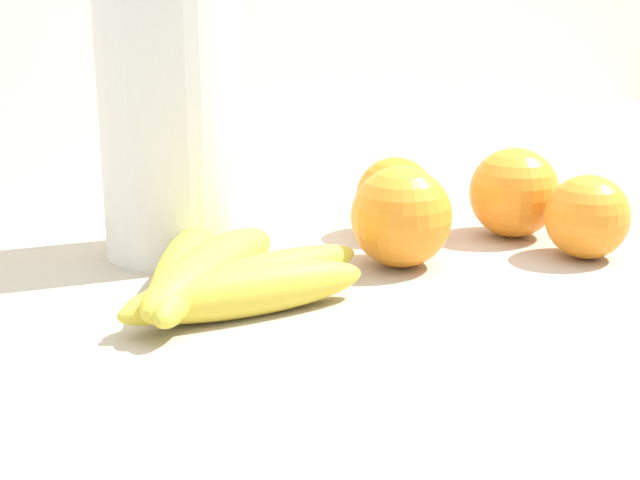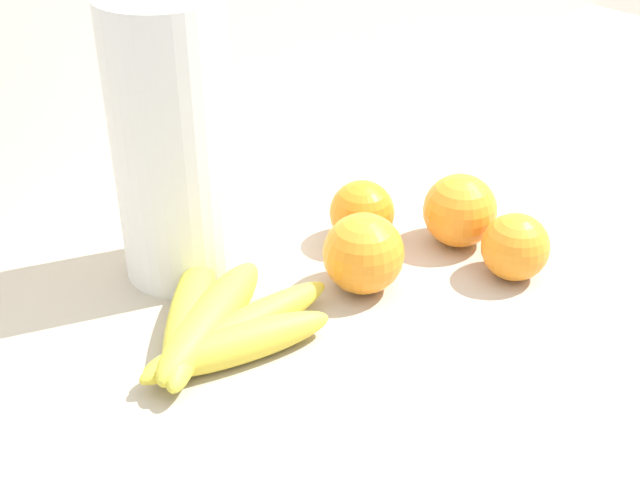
% 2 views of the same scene
% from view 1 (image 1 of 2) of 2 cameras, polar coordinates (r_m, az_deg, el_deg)
% --- Properties ---
extents(wall_back, '(2.03, 0.06, 1.30)m').
position_cam_1_polar(wall_back, '(1.20, -4.81, -9.49)').
color(wall_back, silver).
rests_on(wall_back, ground).
extents(banana_bunch, '(0.20, 0.18, 0.04)m').
position_cam_1_polar(banana_bunch, '(0.65, -6.03, -2.21)').
color(banana_bunch, gold).
rests_on(banana_bunch, counter).
extents(orange_far_right, '(0.07, 0.07, 0.07)m').
position_cam_1_polar(orange_far_right, '(0.81, 4.49, 2.58)').
color(orange_far_right, orange).
rests_on(orange_far_right, counter).
extents(orange_back_left, '(0.07, 0.07, 0.07)m').
position_cam_1_polar(orange_back_left, '(0.77, 15.58, 1.33)').
color(orange_back_left, orange).
rests_on(orange_back_left, counter).
extents(orange_front, '(0.08, 0.08, 0.08)m').
position_cam_1_polar(orange_front, '(0.82, 11.44, 2.78)').
color(orange_front, orange).
rests_on(orange_front, counter).
extents(orange_center, '(0.08, 0.08, 0.08)m').
position_cam_1_polar(orange_center, '(0.72, 4.84, 1.38)').
color(orange_center, orange).
rests_on(orange_center, counter).
extents(paper_towel_roll, '(0.11, 0.11, 0.30)m').
position_cam_1_polar(paper_towel_roll, '(0.75, -8.86, 9.28)').
color(paper_towel_roll, white).
rests_on(paper_towel_roll, counter).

